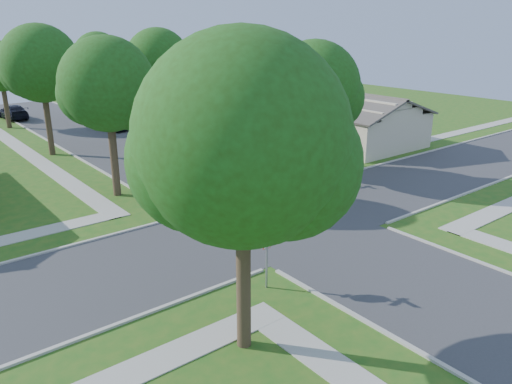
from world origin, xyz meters
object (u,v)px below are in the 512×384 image
at_px(tree_e_far, 99,59).
at_px(car_curb_east, 112,122).
at_px(stop_sign_ne, 287,151).
at_px(tree_w_near, 108,89).
at_px(tree_e_mid, 159,64).
at_px(tree_w_mid, 42,67).
at_px(tree_ne_corner, 314,91).
at_px(car_curb_west, 13,112).
at_px(car_driveway, 306,146).
at_px(tree_sw_corner, 244,149).
at_px(stop_sign_sw, 267,238).
at_px(tree_w_far, 1,69).
at_px(house_ne_near, 337,122).
at_px(tree_e_near, 246,85).
at_px(house_ne_far, 218,98).

height_order(tree_e_far, car_curb_east, tree_e_far).
bearing_deg(stop_sign_ne, tree_w_near, 155.26).
bearing_deg(tree_e_mid, tree_w_mid, 180.00).
bearing_deg(tree_e_mid, tree_ne_corner, -84.55).
bearing_deg(tree_e_far, tree_w_mid, -125.85).
relative_size(tree_e_mid, car_curb_west, 1.83).
bearing_deg(car_driveway, tree_e_mid, 2.17).
distance_m(stop_sign_ne, car_curb_west, 34.86).
distance_m(stop_sign_ne, tree_w_near, 11.07).
distance_m(tree_w_mid, tree_sw_corner, 28.14).
bearing_deg(stop_sign_sw, car_curb_west, 88.02).
height_order(tree_e_far, tree_w_far, tree_e_far).
relative_size(stop_sign_ne, tree_e_far, 0.34).
relative_size(tree_w_far, car_curb_west, 1.59).
bearing_deg(tree_e_mid, car_curb_west, 114.30).
bearing_deg(tree_ne_corner, tree_e_far, 93.09).
height_order(tree_w_near, tree_w_mid, tree_w_mid).
relative_size(house_ne_near, car_curb_east, 3.36).
bearing_deg(tree_ne_corner, tree_w_near, 156.44).
distance_m(stop_sign_sw, car_curb_west, 43.37).
relative_size(tree_e_near, car_curb_east, 2.05).
distance_m(stop_sign_ne, house_ne_near, 12.94).
bearing_deg(stop_sign_sw, tree_w_far, 89.93).
height_order(stop_sign_sw, car_curb_west, stop_sign_sw).
height_order(house_ne_far, car_driveway, house_ne_far).
bearing_deg(tree_w_far, house_ne_far, -13.64).
distance_m(stop_sign_ne, tree_e_far, 29.57).
height_order(tree_e_near, tree_e_far, tree_e_far).
xyz_separation_m(tree_e_mid, house_ne_far, (11.23, 7.99, -4.74)).
bearing_deg(car_curb_west, tree_sw_corner, 82.09).
xyz_separation_m(stop_sign_ne, tree_sw_corner, (-12.14, -11.69, 4.23)).
xyz_separation_m(tree_sw_corner, tree_ne_corner, (13.80, 11.20, -0.67)).
xyz_separation_m(tree_sw_corner, car_curb_east, (10.06, 33.97, -5.57)).
distance_m(tree_w_far, car_curb_west, 6.80).
height_order(tree_e_mid, tree_w_far, tree_e_mid).
xyz_separation_m(tree_w_near, house_ne_far, (20.64, 19.99, -4.60)).
bearing_deg(stop_sign_ne, car_driveway, 35.94).
bearing_deg(tree_e_near, stop_sign_ne, -90.68).
bearing_deg(car_curb_west, car_curb_east, 113.96).
relative_size(tree_sw_corner, house_ne_near, 0.70).
bearing_deg(tree_e_near, tree_e_far, 90.00).
relative_size(tree_w_far, tree_ne_corner, 0.93).
relative_size(house_ne_far, car_driveway, 2.95).
relative_size(tree_w_mid, tree_sw_corner, 1.00).
relative_size(tree_w_near, car_curb_east, 2.22).
relative_size(stop_sign_ne, car_driveway, 0.65).
bearing_deg(car_curb_west, tree_w_far, 69.97).
xyz_separation_m(stop_sign_sw, tree_e_far, (9.45, 38.71, 3.95)).
bearing_deg(tree_ne_corner, stop_sign_ne, 163.45).
bearing_deg(tree_e_far, car_curb_east, -106.82).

